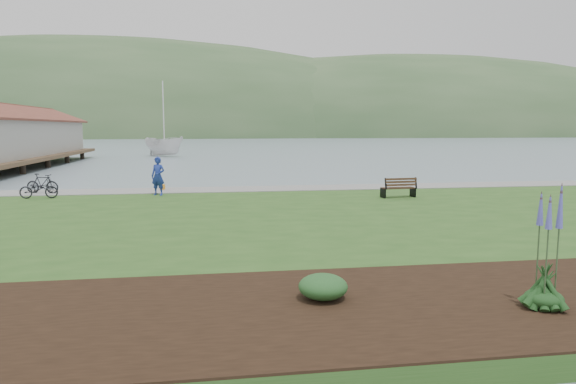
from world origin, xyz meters
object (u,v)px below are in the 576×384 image
Objects in this scene: sailboat at (165,156)px; person at (158,173)px; park_bench at (399,187)px; bicycle_a at (39,189)px.

person is at bearing -129.23° from sailboat.
park_bench reaches higher than bicycle_a.
bicycle_a is 0.06× the size of sailboat.
person reaches higher than bicycle_a.
person is 38.53m from sailboat.
park_bench is at bearing -97.55° from bicycle_a.
person is (-10.25, 2.36, 0.55)m from park_bench.
sailboat is at bearing -2.76° from bicycle_a.
sailboat is (-13.12, 40.77, -0.84)m from park_bench.
person is 1.28× the size of bicycle_a.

